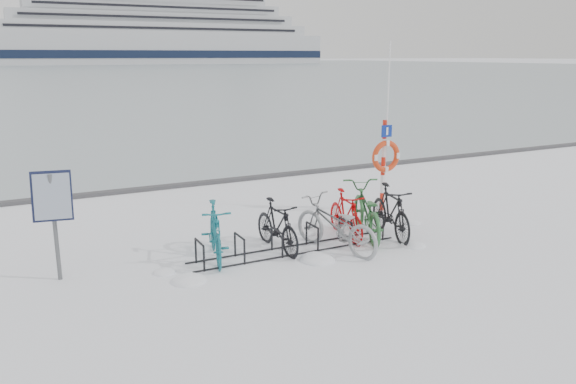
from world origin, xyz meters
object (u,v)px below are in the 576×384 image
object	(u,v)px
info_board	(53,203)
cruise_ferry	(156,33)
bike_rack	(295,241)
lifebuoy_station	(385,156)

from	to	relation	value
info_board	cruise_ferry	world-z (taller)	cruise_ferry
bike_rack	info_board	world-z (taller)	info_board
lifebuoy_station	cruise_ferry	bearing A→B (deg)	77.44
bike_rack	cruise_ferry	bearing A→B (deg)	76.74
bike_rack	info_board	size ratio (longest dim) A/B	2.26
cruise_ferry	bike_rack	bearing A→B (deg)	-103.26
bike_rack	lifebuoy_station	bearing A→B (deg)	25.99
bike_rack	cruise_ferry	world-z (taller)	cruise_ferry
info_board	cruise_ferry	distance (m)	217.59
cruise_ferry	lifebuoy_station	bearing A→B (deg)	-102.56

